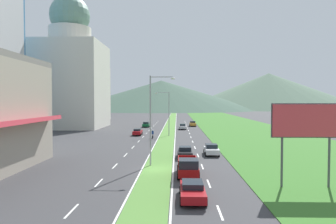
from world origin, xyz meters
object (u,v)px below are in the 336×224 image
street_lamp_near (153,115)px  car_1 (146,124)px  car_4 (192,190)px  car_6 (211,150)px  car_5 (138,132)px  car_2 (193,124)px  car_0 (185,152)px  motorcycle_rider (153,135)px  pickup_truck_0 (188,167)px  billboard_roadside (306,124)px  street_lamp_mid (167,111)px  car_3 (183,127)px

street_lamp_near → car_1: bearing=96.7°
car_4 → car_6: bearing=169.4°
car_5 → car_2: bearing=-28.5°
car_4 → car_5: (-10.05, 44.22, 0.04)m
car_5 → car_6: 28.16m
car_1 → car_2: 14.35m
car_0 → car_4: (0.12, -17.54, -0.03)m
car_1 → street_lamp_near: bearing=-173.3°
car_1 → motorcycle_rider: (4.12, -26.88, -0.04)m
pickup_truck_0 → street_lamp_near: bearing=-142.1°
billboard_roadside → pickup_truck_0: bearing=160.6°
car_1 → pickup_truck_0: (10.21, -58.45, 0.20)m
street_lamp_mid → car_5: size_ratio=2.07×
street_lamp_mid → car_2: (6.88, 26.05, -4.77)m
street_lamp_near → motorcycle_rider: 27.15m
street_lamp_near → billboard_roadside: size_ratio=1.43×
billboard_roadside → car_6: bearing=111.7°
street_lamp_near → car_6: (7.68, 7.49, -5.24)m
car_2 → car_3: (-3.27, -10.24, -0.05)m
pickup_truck_0 → motorcycle_rider: 32.16m
car_3 → car_6: car_6 is taller
street_lamp_near → car_1: (-6.29, 53.42, -5.22)m
street_lamp_mid → car_5: 8.32m
car_0 → car_4: bearing=0.4°
car_0 → street_lamp_near: bearing=-35.8°
street_lamp_mid → car_6: (6.99, -23.60, -4.80)m
car_4 → pickup_truck_0: (-0.10, 7.10, 0.27)m
street_lamp_mid → car_1: (-6.99, 22.34, -4.78)m
street_lamp_mid → car_2: size_ratio=2.22×
car_5 → car_0: bearing=-159.6°
car_2 → motorcycle_rider: 32.10m
billboard_roadside → car_5: bearing=116.3°
street_lamp_near → car_0: 8.49m
car_3 → pickup_truck_0: bearing=-0.4°
car_4 → pickup_truck_0: 7.11m
car_4 → motorcycle_rider: 39.17m
car_2 → car_0: bearing=-4.1°
car_2 → car_4: size_ratio=0.95×
car_4 → street_lamp_near: bearing=-161.7°
car_0 → car_3: size_ratio=0.93×
billboard_roadside → car_3: size_ratio=1.62×
billboard_roadside → car_5: 45.65m
car_4 → pickup_truck_0: bearing=-179.2°
car_6 → car_5: bearing=-150.9°
billboard_roadside → car_4: bearing=-160.7°
car_2 → car_5: 28.50m
car_4 → motorcycle_rider: bearing=-170.9°
billboard_roadside → car_4: (-10.06, -3.53, -4.89)m
car_3 → billboard_roadside: bearing=10.0°
motorcycle_rider → street_lamp_mid: bearing=-32.2°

